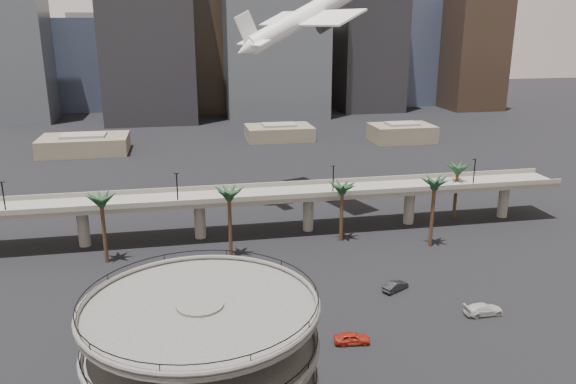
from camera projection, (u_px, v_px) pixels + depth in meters
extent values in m
cylinder|color=#494744|center=(204.00, 381.00, 53.82)|extent=(4.40, 4.40, 16.50)
cylinder|color=#494744|center=(204.00, 383.00, 53.88)|extent=(22.00, 22.00, 0.45)
torus|color=#494744|center=(204.00, 379.00, 53.74)|extent=(22.20, 22.20, 0.50)
torus|color=black|center=(203.00, 372.00, 53.51)|extent=(21.80, 21.80, 0.10)
cylinder|color=#494744|center=(202.00, 347.00, 52.73)|extent=(22.00, 22.00, 0.45)
torus|color=#494744|center=(202.00, 342.00, 52.59)|extent=(22.20, 22.20, 0.50)
torus|color=black|center=(202.00, 335.00, 52.36)|extent=(21.80, 21.80, 0.10)
cylinder|color=#494744|center=(200.00, 308.00, 51.58)|extent=(22.00, 22.00, 0.45)
torus|color=#494744|center=(200.00, 304.00, 51.44)|extent=(22.20, 22.20, 0.50)
torus|color=black|center=(200.00, 296.00, 51.21)|extent=(21.80, 21.80, 0.10)
cube|color=slate|center=(255.00, 196.00, 111.67)|extent=(130.00, 9.00, 0.90)
cube|color=slate|center=(258.00, 198.00, 107.18)|extent=(130.00, 0.30, 1.00)
cube|color=slate|center=(252.00, 186.00, 115.64)|extent=(130.00, 0.30, 1.00)
cylinder|color=slate|center=(83.00, 227.00, 106.80)|extent=(2.20, 2.20, 8.00)
cylinder|color=slate|center=(200.00, 220.00, 110.85)|extent=(2.20, 2.20, 8.00)
cylinder|color=slate|center=(308.00, 213.00, 114.90)|extent=(2.20, 2.20, 8.00)
cylinder|color=slate|center=(409.00, 206.00, 118.94)|extent=(2.20, 2.20, 8.00)
cylinder|color=slate|center=(503.00, 200.00, 122.99)|extent=(2.20, 2.20, 8.00)
cylinder|color=black|center=(4.00, 198.00, 98.62)|extent=(0.24, 0.24, 6.00)
cylinder|color=black|center=(177.00, 189.00, 104.14)|extent=(0.24, 0.24, 6.00)
cylinder|color=black|center=(333.00, 181.00, 109.66)|extent=(0.24, 0.24, 6.00)
cylinder|color=black|center=(474.00, 173.00, 115.18)|extent=(0.24, 0.24, 6.00)
cylinder|color=#412B1C|center=(230.00, 226.00, 100.78)|extent=(0.70, 0.70, 12.15)
ellipsoid|color=#17331C|center=(229.00, 191.00, 98.91)|extent=(4.40, 4.40, 2.00)
cylinder|color=#412B1C|center=(342.00, 215.00, 108.78)|extent=(0.70, 0.70, 10.80)
ellipsoid|color=#17331C|center=(342.00, 186.00, 107.11)|extent=(4.40, 4.40, 2.00)
cylinder|color=#412B1C|center=(432.00, 215.00, 105.82)|extent=(0.70, 0.70, 12.60)
ellipsoid|color=#17331C|center=(435.00, 181.00, 103.89)|extent=(4.40, 4.40, 2.00)
cylinder|color=#412B1C|center=(456.00, 194.00, 121.38)|extent=(0.70, 0.70, 11.25)
ellipsoid|color=#17331C|center=(458.00, 167.00, 119.65)|extent=(4.40, 4.40, 2.00)
cylinder|color=#412B1C|center=(104.00, 231.00, 98.67)|extent=(0.70, 0.70, 11.70)
ellipsoid|color=#17331C|center=(101.00, 198.00, 96.88)|extent=(4.40, 4.40, 2.00)
cube|color=brown|center=(85.00, 145.00, 184.80)|extent=(28.00, 18.00, 5.50)
cube|color=slate|center=(84.00, 135.00, 183.89)|extent=(14.00, 9.00, 0.80)
cube|color=brown|center=(279.00, 133.00, 206.59)|extent=(24.00, 16.00, 5.00)
cube|color=slate|center=(279.00, 125.00, 205.76)|extent=(12.00, 8.00, 0.80)
cube|color=brown|center=(402.00, 133.00, 203.08)|extent=(22.00, 15.00, 6.00)
cube|color=slate|center=(402.00, 124.00, 202.10)|extent=(11.00, 7.50, 0.80)
cube|color=#4A5057|center=(14.00, 37.00, 234.76)|extent=(26.00, 24.00, 70.91)
cube|color=#3C455C|center=(91.00, 64.00, 276.17)|extent=(30.00, 30.00, 43.64)
cube|color=slate|center=(86.00, 15.00, 269.56)|extent=(16.50, 16.50, 2.40)
cube|color=black|center=(145.00, 1.00, 231.29)|extent=(38.00, 30.00, 100.00)
cube|color=#30241A|center=(215.00, 24.00, 262.92)|extent=(28.00, 26.00, 81.82)
cube|color=gray|center=(311.00, 68.00, 292.49)|extent=(24.00, 24.00, 38.18)
cube|color=slate|center=(311.00, 27.00, 286.66)|extent=(13.20, 13.20, 2.40)
cube|color=black|center=(370.00, 19.00, 266.30)|extent=(30.00, 28.00, 86.37)
cube|color=#3C455C|center=(406.00, 42.00, 293.33)|extent=(34.00, 30.00, 63.64)
cube|color=#30241A|center=(473.00, 55.00, 275.99)|extent=(26.00, 26.00, 52.73)
cube|color=gray|center=(236.00, 69.00, 305.01)|extent=(22.00, 22.00, 34.55)
cube|color=slate|center=(235.00, 34.00, 299.70)|extent=(12.10, 12.10, 2.40)
cylinder|color=white|center=(310.00, 13.00, 121.33)|extent=(29.85, 13.35, 16.83)
cone|color=white|center=(245.00, 49.00, 116.00)|extent=(5.93, 5.00, 4.90)
cube|color=white|center=(307.00, 18.00, 121.29)|extent=(17.04, 33.99, 3.41)
cube|color=white|center=(253.00, 42.00, 116.48)|extent=(5.96, 11.42, 1.38)
cube|color=white|center=(247.00, 28.00, 115.04)|extent=(5.66, 2.22, 7.09)
cylinder|color=#27272D|center=(298.00, 24.00, 127.32)|extent=(5.65, 3.77, 4.01)
cylinder|color=#27272D|center=(328.00, 24.00, 117.05)|extent=(5.65, 3.77, 4.01)
imported|color=#A72717|center=(352.00, 338.00, 74.58)|extent=(4.96, 2.43, 1.63)
imported|color=black|center=(395.00, 286.00, 89.44)|extent=(4.93, 3.71, 1.55)
imported|color=beige|center=(484.00, 309.00, 82.05)|extent=(5.78, 2.43, 1.67)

